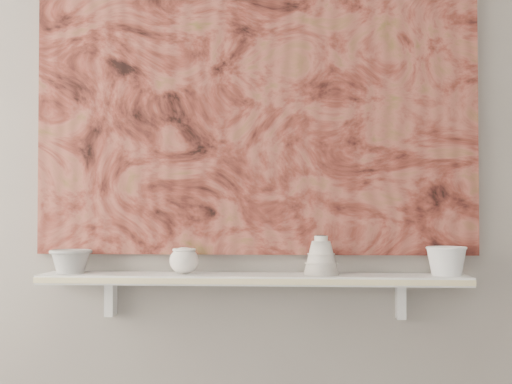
# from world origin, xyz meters

# --- Properties ---
(wall_back) EXTENTS (3.60, 0.00, 3.60)m
(wall_back) POSITION_xyz_m (0.00, 1.60, 1.35)
(wall_back) COLOR gray
(wall_back) RESTS_ON floor
(shelf) EXTENTS (1.40, 0.18, 0.03)m
(shelf) POSITION_xyz_m (0.00, 1.51, 0.92)
(shelf) COLOR white
(shelf) RESTS_ON wall_back
(shelf_stripe) EXTENTS (1.40, 0.01, 0.02)m
(shelf_stripe) POSITION_xyz_m (0.00, 1.41, 0.92)
(shelf_stripe) COLOR beige
(shelf_stripe) RESTS_ON shelf
(bracket_left) EXTENTS (0.03, 0.06, 0.12)m
(bracket_left) POSITION_xyz_m (-0.49, 1.57, 0.84)
(bracket_left) COLOR white
(bracket_left) RESTS_ON wall_back
(bracket_right) EXTENTS (0.03, 0.06, 0.12)m
(bracket_right) POSITION_xyz_m (0.49, 1.57, 0.84)
(bracket_right) COLOR white
(bracket_right) RESTS_ON wall_back
(painting) EXTENTS (1.50, 0.02, 1.10)m
(painting) POSITION_xyz_m (0.00, 1.59, 1.54)
(painting) COLOR maroon
(painting) RESTS_ON wall_back
(house_motif) EXTENTS (0.09, 0.00, 0.08)m
(house_motif) POSITION_xyz_m (0.45, 1.57, 1.23)
(house_motif) COLOR black
(house_motif) RESTS_ON painting
(bowl_grey) EXTENTS (0.17, 0.17, 0.08)m
(bowl_grey) POSITION_xyz_m (-0.61, 1.51, 0.97)
(bowl_grey) COLOR #A1A19E
(bowl_grey) RESTS_ON shelf
(cup_cream) EXTENTS (0.10, 0.10, 0.09)m
(cup_cream) POSITION_xyz_m (-0.23, 1.51, 0.97)
(cup_cream) COLOR silver
(cup_cream) RESTS_ON shelf
(bell_vessel) EXTENTS (0.13, 0.13, 0.13)m
(bell_vessel) POSITION_xyz_m (0.23, 1.51, 0.99)
(bell_vessel) COLOR beige
(bell_vessel) RESTS_ON shelf
(bowl_white) EXTENTS (0.13, 0.13, 0.10)m
(bowl_white) POSITION_xyz_m (0.63, 1.51, 0.98)
(bowl_white) COLOR silver
(bowl_white) RESTS_ON shelf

